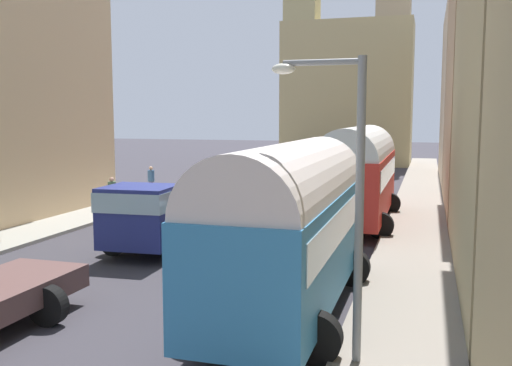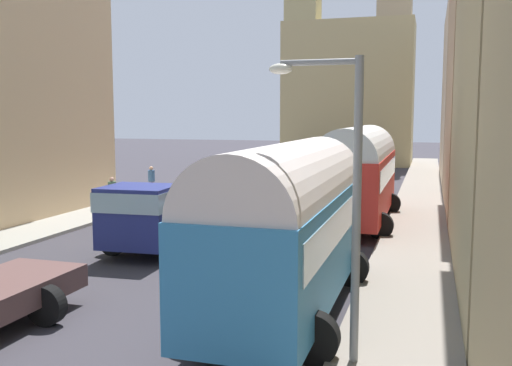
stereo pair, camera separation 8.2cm
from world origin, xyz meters
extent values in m
plane|color=#39363D|center=(0.00, 27.00, 0.00)|extent=(154.00, 154.00, 0.00)
cube|color=#9F9A8F|center=(-7.25, 27.00, 0.07)|extent=(2.50, 70.00, 0.14)
cube|color=gray|center=(7.25, 27.00, 0.07)|extent=(2.50, 70.00, 0.14)
cube|color=#DAB788|center=(-10.65, 20.70, 6.70)|extent=(4.30, 9.20, 13.39)
cube|color=tan|center=(10.74, 28.61, 5.93)|extent=(4.48, 11.84, 11.86)
cube|color=beige|center=(11.02, 42.55, 6.10)|extent=(5.04, 14.25, 12.20)
cube|color=tan|center=(0.00, 54.10, 6.72)|extent=(12.07, 6.02, 13.43)
cube|color=tan|center=(-4.23, 52.60, 9.80)|extent=(3.00, 3.00, 19.60)
cube|color=tan|center=(4.23, 52.60, 9.80)|extent=(3.00, 3.00, 19.60)
cube|color=teal|center=(4.59, 10.87, 1.68)|extent=(2.43, 8.53, 2.36)
cylinder|color=silver|center=(4.59, 10.87, 2.86)|extent=(2.38, 8.36, 2.37)
cube|color=#99B7C6|center=(4.59, 10.87, 2.20)|extent=(2.47, 7.85, 0.75)
cylinder|color=black|center=(3.44, 13.51, 0.50)|extent=(1.00, 0.35, 1.00)
cylinder|color=black|center=(5.74, 13.51, 0.50)|extent=(1.00, 0.35, 1.00)
cylinder|color=black|center=(3.45, 8.22, 0.50)|extent=(1.00, 0.35, 1.00)
cylinder|color=black|center=(5.75, 8.22, 0.50)|extent=(1.00, 0.35, 1.00)
cube|color=red|center=(4.81, 22.81, 1.75)|extent=(2.54, 9.23, 2.49)
cylinder|color=silver|center=(4.81, 22.81, 2.99)|extent=(2.48, 9.05, 2.44)
cube|color=#99B7C6|center=(4.81, 22.81, 2.29)|extent=(2.58, 8.50, 0.80)
cylinder|color=black|center=(3.61, 25.67, 0.50)|extent=(1.00, 0.35, 1.00)
cylinder|color=black|center=(5.98, 25.68, 0.50)|extent=(1.00, 0.35, 1.00)
cylinder|color=black|center=(3.63, 19.95, 0.50)|extent=(1.00, 0.35, 1.00)
cylinder|color=black|center=(6.00, 19.96, 0.50)|extent=(1.00, 0.35, 1.00)
cylinder|color=black|center=(-0.34, 8.47, 0.45)|extent=(0.90, 0.32, 0.90)
cube|color=navy|center=(-1.23, 14.46, 1.43)|extent=(2.34, 2.16, 1.95)
cube|color=#99B7C6|center=(-1.23, 14.46, 1.97)|extent=(2.38, 2.25, 0.63)
cube|color=brown|center=(-1.43, 18.14, 0.73)|extent=(2.51, 5.42, 0.55)
ellipsoid|color=beige|center=(-1.22, 19.68, 1.28)|extent=(0.91, 0.77, 0.57)
ellipsoid|color=silver|center=(-1.56, 18.53, 1.28)|extent=(0.79, 0.90, 0.56)
ellipsoid|color=beige|center=(-1.02, 18.07, 1.24)|extent=(1.03, 1.04, 0.48)
ellipsoid|color=beige|center=(-1.77, 18.64, 1.69)|extent=(1.10, 1.06, 0.58)
ellipsoid|color=silver|center=(-1.64, 16.42, 1.57)|extent=(0.91, 0.80, 0.47)
ellipsoid|color=beige|center=(-0.98, 18.27, 1.72)|extent=(1.04, 1.15, 0.60)
cylinder|color=black|center=(-0.13, 14.79, 0.45)|extent=(0.90, 0.32, 0.90)
cylinder|color=black|center=(-2.36, 14.67, 0.45)|extent=(0.90, 0.32, 0.90)
cylinder|color=black|center=(-0.37, 19.20, 0.45)|extent=(0.90, 0.31, 0.90)
cylinder|color=black|center=(-2.59, 19.08, 0.45)|extent=(0.90, 0.31, 0.90)
cube|color=#B0252E|center=(-1.56, 27.94, 0.61)|extent=(1.86, 4.28, 0.69)
cube|color=#A3BFBF|center=(-1.56, 27.94, 1.19)|extent=(1.60, 2.24, 0.47)
cylinder|color=black|center=(-0.65, 26.65, 0.30)|extent=(0.60, 0.21, 0.60)
cylinder|color=black|center=(-2.41, 26.60, 0.30)|extent=(0.60, 0.21, 0.60)
cylinder|color=black|center=(-0.72, 29.27, 0.30)|extent=(0.60, 0.21, 0.60)
cylinder|color=black|center=(-2.47, 29.22, 0.30)|extent=(0.60, 0.21, 0.60)
cube|color=silver|center=(-1.70, 34.81, 0.62)|extent=(1.56, 4.21, 0.71)
cube|color=#9BB0BC|center=(-1.70, 34.81, 1.22)|extent=(1.36, 2.20, 0.49)
cylinder|color=black|center=(-0.93, 33.52, 0.30)|extent=(0.60, 0.21, 0.60)
cylinder|color=black|center=(-2.45, 33.50, 0.30)|extent=(0.60, 0.21, 0.60)
cylinder|color=black|center=(-0.95, 36.12, 0.30)|extent=(0.60, 0.21, 0.60)
cylinder|color=black|center=(-2.47, 36.11, 0.30)|extent=(0.60, 0.21, 0.60)
cube|color=#212C24|center=(-1.26, 43.73, 0.67)|extent=(1.93, 4.13, 0.79)
cube|color=#9CABC4|center=(-1.26, 43.73, 1.34)|extent=(1.60, 2.18, 0.56)
cylinder|color=black|center=(-0.35, 42.54, 0.30)|extent=(0.60, 0.21, 0.60)
cylinder|color=black|center=(-2.01, 42.43, 0.30)|extent=(0.60, 0.21, 0.60)
cylinder|color=black|center=(-0.51, 45.03, 0.30)|extent=(0.60, 0.21, 0.60)
cylinder|color=black|center=(-2.17, 44.92, 0.30)|extent=(0.60, 0.21, 0.60)
cube|color=#1F2A24|center=(1.69, 16.35, 0.64)|extent=(2.09, 4.23, 0.73)
cube|color=#9BB0C7|center=(1.69, 16.35, 1.25)|extent=(1.73, 2.25, 0.49)
cylinder|color=black|center=(0.91, 17.69, 0.30)|extent=(0.60, 0.21, 0.60)
cylinder|color=black|center=(2.68, 17.55, 0.30)|extent=(0.60, 0.21, 0.60)
cylinder|color=black|center=(0.71, 15.15, 0.30)|extent=(0.60, 0.21, 0.60)
cylinder|color=black|center=(2.48, 15.01, 0.30)|extent=(0.60, 0.21, 0.60)
cube|color=silver|center=(1.56, 26.18, 0.66)|extent=(2.00, 4.37, 0.78)
cube|color=#9EAEBB|center=(1.56, 26.18, 1.29)|extent=(1.69, 2.30, 0.48)
cylinder|color=black|center=(0.60, 27.47, 0.30)|extent=(0.60, 0.21, 0.60)
cylinder|color=black|center=(2.40, 27.55, 0.30)|extent=(0.60, 0.21, 0.60)
cylinder|color=black|center=(0.73, 24.81, 0.30)|extent=(0.60, 0.21, 0.60)
cylinder|color=black|center=(2.53, 24.90, 0.30)|extent=(0.60, 0.21, 0.60)
cube|color=#3786BF|center=(1.48, 32.69, 0.64)|extent=(1.72, 4.27, 0.74)
cube|color=#A2B4C5|center=(1.48, 32.69, 1.25)|extent=(1.45, 2.25, 0.49)
cylinder|color=black|center=(0.66, 33.96, 0.30)|extent=(0.60, 0.21, 0.60)
cylinder|color=black|center=(2.20, 34.02, 0.30)|extent=(0.60, 0.21, 0.60)
cylinder|color=black|center=(0.76, 31.35, 0.30)|extent=(0.60, 0.21, 0.60)
cylinder|color=black|center=(2.31, 31.41, 0.30)|extent=(0.60, 0.21, 0.60)
cylinder|color=#726850|center=(-6.43, 21.47, 0.07)|extent=(0.21, 0.21, 0.14)
cylinder|color=#726850|center=(-6.43, 21.47, 0.55)|extent=(0.34, 0.34, 0.83)
cylinder|color=#46664A|center=(-6.43, 21.47, 1.29)|extent=(0.53, 0.53, 0.64)
sphere|color=tan|center=(-6.43, 21.47, 1.71)|extent=(0.21, 0.21, 0.21)
cylinder|color=#81665C|center=(-7.32, 27.16, 0.07)|extent=(0.21, 0.21, 0.14)
cylinder|color=#81665C|center=(-7.32, 27.16, 0.56)|extent=(0.30, 0.30, 0.83)
cylinder|color=#395F8B|center=(-7.32, 27.16, 1.29)|extent=(0.47, 0.47, 0.64)
sphere|color=#DAA77E|center=(-7.32, 27.16, 1.72)|extent=(0.22, 0.22, 0.22)
cylinder|color=gray|center=(6.50, 8.27, 2.85)|extent=(0.16, 0.16, 5.71)
cylinder|color=gray|center=(5.79, 8.27, 5.61)|extent=(1.42, 0.11, 0.11)
ellipsoid|color=silver|center=(5.08, 8.27, 5.51)|extent=(0.44, 0.28, 0.20)
camera|label=1|loc=(7.66, -2.07, 4.65)|focal=40.39mm
camera|label=2|loc=(7.74, -2.05, 4.65)|focal=40.39mm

